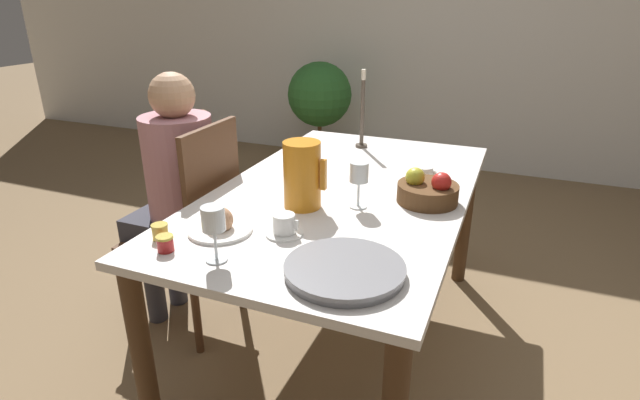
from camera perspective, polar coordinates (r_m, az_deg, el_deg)
name	(u,v)px	position (r m, az deg, el deg)	size (l,w,h in m)	color
ground_plane	(340,342)	(2.37, 2.34, -15.86)	(20.00, 20.00, 0.00)	#7F6647
wall_back	(456,16)	(4.56, 15.33, 19.63)	(10.00, 0.06, 2.60)	white
dining_table	(343,213)	(2.03, 2.62, -1.46)	(0.96, 1.64, 0.74)	silver
chair_person_side	(195,227)	(2.29, -14.15, -3.01)	(0.42, 0.42, 0.98)	#51331E
person_seated	(176,182)	(2.29, -16.15, 1.95)	(0.39, 0.41, 1.18)	#33333D
red_pitcher	(302,175)	(1.79, -2.05, 2.91)	(0.16, 0.14, 0.25)	orange
wine_glass_water	(359,174)	(1.79, 4.48, 2.93)	(0.07, 0.07, 0.17)	white
wine_glass_juice	(213,222)	(1.45, -12.08, -2.48)	(0.07, 0.07, 0.17)	white
teacup_near_person	(284,226)	(1.62, -4.11, -2.97)	(0.12, 0.12, 0.07)	white
teacup_across	(424,176)	(2.10, 11.78, 2.69)	(0.12, 0.12, 0.07)	white
serving_tray	(345,270)	(1.40, 2.83, -7.95)	(0.34, 0.34, 0.03)	gray
bread_plate	(220,224)	(1.67, -11.37, -2.73)	(0.21, 0.21, 0.09)	white
jam_jar_amber	(160,231)	(1.66, -17.82, -3.36)	(0.05, 0.05, 0.05)	gold
jam_jar_red	(165,242)	(1.58, -17.29, -4.66)	(0.05, 0.05, 0.05)	#A81E1E
fruit_bowl	(428,191)	(1.90, 12.19, 1.00)	(0.23, 0.23, 0.13)	brown
candlestick_tall	(362,117)	(2.53, 4.85, 9.46)	(0.06, 0.06, 0.39)	#4C4238
potted_plant	(320,100)	(4.41, -0.04, 11.39)	(0.55, 0.55, 0.94)	beige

